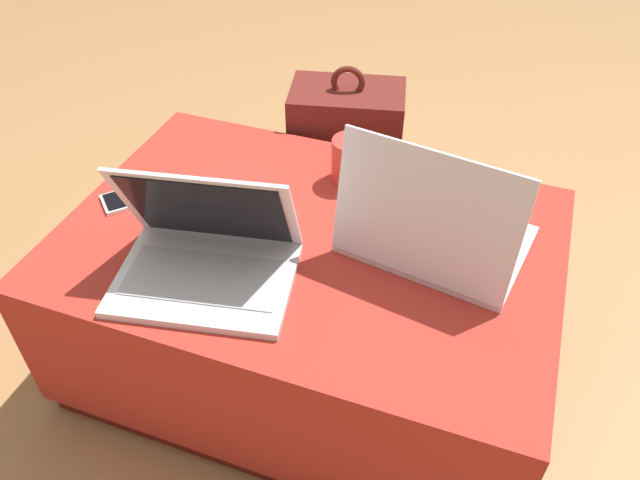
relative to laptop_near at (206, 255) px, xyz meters
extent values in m
plane|color=#9E7042|center=(0.14, 0.17, -0.44)|extent=(14.00, 14.00, 0.00)
cube|color=maroon|center=(0.14, 0.17, -0.41)|extent=(0.97, 0.67, 0.05)
cube|color=#B22D23|center=(0.14, 0.17, -0.22)|extent=(1.01, 0.69, 0.34)
cube|color=silver|center=(0.00, -0.02, -0.04)|extent=(0.37, 0.30, 0.02)
cube|color=#B2B2B7|center=(0.01, -0.03, -0.03)|extent=(0.31, 0.18, 0.00)
cube|color=silver|center=(-0.01, 0.04, 0.07)|extent=(0.34, 0.17, 0.22)
cube|color=black|center=(-0.01, 0.04, 0.07)|extent=(0.31, 0.15, 0.19)
cube|color=silver|center=(0.39, 0.24, -0.04)|extent=(0.38, 0.31, 0.02)
cube|color=#B2B2B7|center=(0.39, 0.24, -0.03)|extent=(0.32, 0.19, 0.00)
cube|color=silver|center=(0.37, 0.13, 0.09)|extent=(0.34, 0.10, 0.25)
cube|color=green|center=(0.37, 0.14, 0.09)|extent=(0.31, 0.09, 0.22)
cube|color=white|center=(-0.26, 0.16, -0.04)|extent=(0.16, 0.16, 0.01)
cube|color=black|center=(-0.26, 0.16, -0.04)|extent=(0.14, 0.15, 0.00)
cube|color=#5B1E19|center=(0.06, 0.66, -0.21)|extent=(0.33, 0.25, 0.46)
cube|color=#4E1A15|center=(0.04, 0.77, -0.30)|extent=(0.24, 0.12, 0.21)
torus|color=#5B1E19|center=(0.06, 0.66, 0.04)|extent=(0.09, 0.04, 0.09)
cylinder|color=red|center=(0.16, 0.38, 0.00)|extent=(0.09, 0.09, 0.10)
torus|color=red|center=(0.21, 0.38, 0.00)|extent=(0.07, 0.02, 0.07)
camera|label=1|loc=(0.49, -0.73, 0.79)|focal=35.00mm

